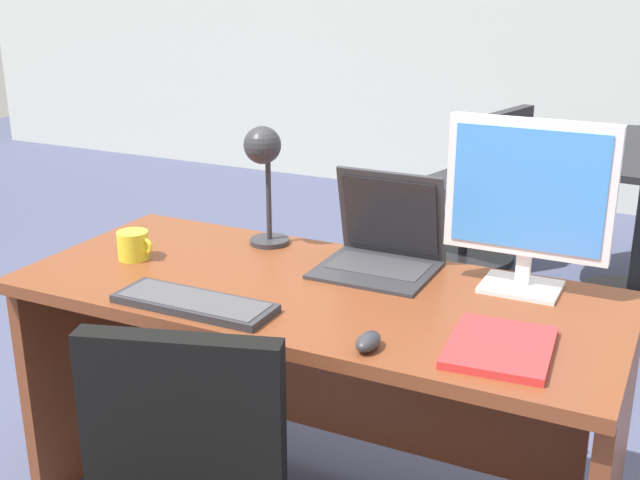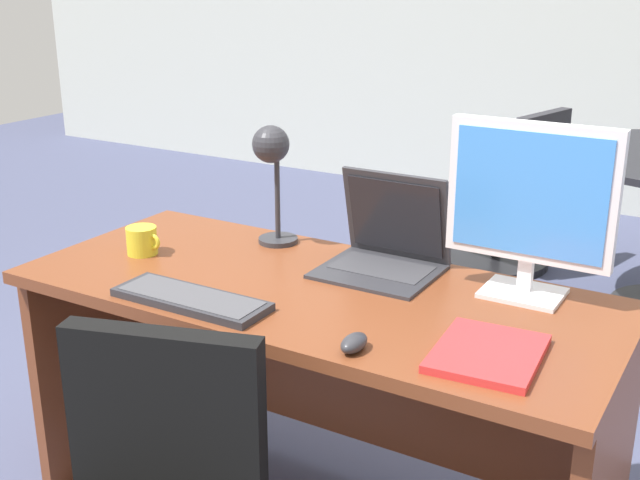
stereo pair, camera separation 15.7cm
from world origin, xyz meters
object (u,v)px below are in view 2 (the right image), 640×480
Objects in this scene: book at (488,353)px; coffee_mug at (142,241)px; keyboard at (191,299)px; monitor at (531,200)px; mouse at (354,343)px; desk_lamp at (272,160)px; meeting_chair_near at (509,204)px; desk at (323,355)px; laptop at (389,240)px.

book is 2.53× the size of coffee_mug.
monitor is at bearing 34.00° from keyboard.
mouse is at bearing -114.23° from monitor.
meeting_chair_near is (0.08, 2.11, -0.65)m from desk_lamp.
coffee_mug is (-1.06, -0.26, -0.21)m from monitor.
book is (0.74, 0.10, -0.00)m from keyboard.
meeting_chair_near is at bearing 89.74° from keyboard.
mouse is at bearing -3.00° from keyboard.
desk is 5.57× the size of book.
keyboard is (-0.70, -0.47, -0.24)m from monitor.
desk is 0.63m from coffee_mug.
desk_lamp reaches higher than laptop.
monitor is 2.32m from meeting_chair_near.
laptop is 0.58m from book.
meeting_chair_near is at bearing 87.77° from desk_lamp.
laptop reaches higher than keyboard.
keyboard is at bearing -81.63° from desk_lamp.
desk is at bearing -118.98° from laptop.
mouse is (-0.22, -0.50, -0.23)m from monitor.
laptop is at bearing 137.73° from book.
monitor is 1.08× the size of keyboard.
coffee_mug is (-0.83, 0.24, 0.02)m from mouse.
laptop is at bearing 0.80° from desk_lamp.
desk_lamp reaches higher than meeting_chair_near.
monitor is (0.49, 0.17, 0.48)m from desk.
keyboard is 2.62m from meeting_chair_near.
coffee_mug is at bearing -166.27° from monitor.
mouse reaches higher than desk.
laptop reaches higher than coffee_mug.
monitor reaches higher than desk.
book is at bearing 24.49° from mouse.
mouse is at bearing -50.24° from desk.
monitor is 5.16× the size of mouse.
desk_lamp is 0.43× the size of meeting_chair_near.
meeting_chair_near is (0.01, 2.59, -0.40)m from keyboard.
laptop is at bearing 61.02° from desk.
desk is 3.85× the size of keyboard.
desk_lamp reaches higher than desk.
monitor is at bearing -0.49° from desk_lamp.
laptop is 2.18m from meeting_chair_near.
desk_lamp is 0.45m from coffee_mug.
monitor reaches higher than meeting_chair_near.
keyboard is 3.67× the size of coffee_mug.
keyboard is at bearing -172.69° from book.
book is at bearing -84.04° from monitor.
keyboard is at bearing -90.26° from meeting_chair_near.
laptop is at bearing -81.90° from meeting_chair_near.
desk_lamp is (-0.38, -0.01, 0.18)m from laptop.
book is 1.10m from coffee_mug.
desk is 5.11× the size of laptop.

